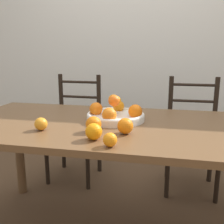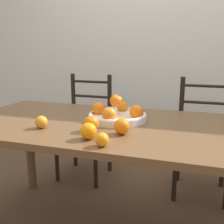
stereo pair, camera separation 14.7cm
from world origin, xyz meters
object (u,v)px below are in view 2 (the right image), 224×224
orange_loose_0 (102,140)px  orange_loose_1 (122,126)px  orange_loose_2 (89,131)px  fruit_bowl (117,114)px  orange_loose_4 (41,122)px  chair_left (86,128)px  orange_loose_3 (91,124)px  chair_right (202,139)px

orange_loose_0 → orange_loose_1: orange_loose_1 is taller
orange_loose_0 → orange_loose_2: 0.12m
fruit_bowl → orange_loose_1: bearing=-68.0°
orange_loose_4 → chair_left: 1.05m
orange_loose_2 → orange_loose_3: (-0.04, 0.12, 0.00)m
chair_right → fruit_bowl: bearing=-126.7°
orange_loose_3 → chair_left: bearing=115.5°
fruit_bowl → chair_right: 0.93m
chair_right → orange_loose_2: bearing=-117.0°
fruit_bowl → orange_loose_2: bearing=-93.9°
orange_loose_1 → orange_loose_3: bearing=-179.3°
orange_loose_2 → chair_left: 1.23m
orange_loose_0 → orange_loose_3: 0.23m
orange_loose_1 → fruit_bowl: bearing=112.0°
orange_loose_1 → orange_loose_4: (-0.45, -0.03, -0.01)m
orange_loose_2 → orange_loose_3: bearing=108.3°
orange_loose_1 → orange_loose_0: bearing=-100.2°
orange_loose_3 → orange_loose_4: bearing=-173.9°
fruit_bowl → chair_left: 0.93m
fruit_bowl → orange_loose_4: size_ratio=5.10×
orange_loose_0 → orange_loose_2: size_ratio=0.79×
chair_left → orange_loose_0: bearing=-61.7°
orange_loose_2 → orange_loose_4: (-0.32, 0.09, -0.01)m
orange_loose_0 → orange_loose_3: size_ratio=0.77×
orange_loose_4 → chair_right: chair_right is taller
orange_loose_4 → chair_right: (0.87, 0.98, -0.33)m
fruit_bowl → orange_loose_3: (-0.06, -0.25, 0.00)m
orange_loose_1 → chair_left: (-0.62, 0.95, -0.34)m
fruit_bowl → chair_right: bearing=53.3°
orange_loose_2 → fruit_bowl: bearing=86.1°
fruit_bowl → orange_loose_3: bearing=-104.5°
orange_loose_1 → chair_right: (0.42, 0.95, -0.34)m
orange_loose_0 → orange_loose_2: bearing=140.8°
fruit_bowl → orange_loose_1: (0.10, -0.25, 0.00)m
orange_loose_1 → orange_loose_2: 0.18m
orange_loose_0 → chair_left: bearing=117.1°
fruit_bowl → orange_loose_4: fruit_bowl is taller
fruit_bowl → orange_loose_2: size_ratio=4.37×
orange_loose_4 → chair_right: size_ratio=0.07×
orange_loose_3 → orange_loose_2: bearing=-71.7°
orange_loose_4 → chair_left: (-0.17, 0.98, -0.33)m
orange_loose_3 → chair_right: (0.59, 0.95, -0.34)m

